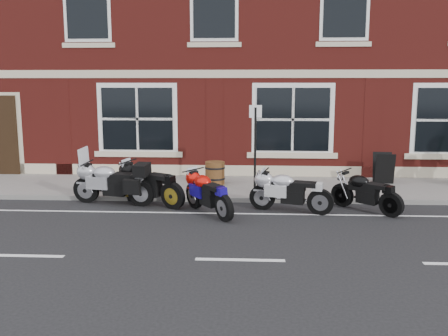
{
  "coord_description": "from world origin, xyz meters",
  "views": [
    {
      "loc": [
        0.18,
        -11.48,
        3.1
      ],
      "look_at": [
        -0.54,
        1.6,
        0.88
      ],
      "focal_mm": 40.0,
      "sensor_mm": 36.0,
      "label": 1
    }
  ],
  "objects_px": {
    "barrel_planter": "(215,173)",
    "moto_naked_black": "(365,191)",
    "a_board_sign": "(384,168)",
    "moto_sport_red": "(209,192)",
    "moto_sport_silver": "(289,190)",
    "moto_touring_silver": "(111,181)",
    "moto_sport_black": "(149,182)",
    "parking_sign": "(255,143)"
  },
  "relations": [
    {
      "from": "barrel_planter",
      "to": "moto_naked_black",
      "type": "bearing_deg",
      "value": -33.4
    },
    {
      "from": "moto_naked_black",
      "to": "a_board_sign",
      "type": "height_order",
      "value": "a_board_sign"
    },
    {
      "from": "moto_sport_red",
      "to": "a_board_sign",
      "type": "xyz_separation_m",
      "value": [
        5.01,
        3.42,
        0.05
      ]
    },
    {
      "from": "moto_sport_red",
      "to": "moto_naked_black",
      "type": "distance_m",
      "value": 3.84
    },
    {
      "from": "moto_sport_red",
      "to": "moto_sport_silver",
      "type": "height_order",
      "value": "moto_sport_red"
    },
    {
      "from": "moto_touring_silver",
      "to": "moto_naked_black",
      "type": "relative_size",
      "value": 1.49
    },
    {
      "from": "moto_sport_red",
      "to": "moto_naked_black",
      "type": "xyz_separation_m",
      "value": [
        3.81,
        0.46,
        -0.03
      ]
    },
    {
      "from": "moto_sport_black",
      "to": "a_board_sign",
      "type": "xyz_separation_m",
      "value": [
        6.63,
        2.55,
        0.0
      ]
    },
    {
      "from": "moto_sport_red",
      "to": "a_board_sign",
      "type": "distance_m",
      "value": 6.07
    },
    {
      "from": "parking_sign",
      "to": "moto_sport_silver",
      "type": "bearing_deg",
      "value": -64.29
    },
    {
      "from": "a_board_sign",
      "to": "barrel_planter",
      "type": "xyz_separation_m",
      "value": [
        -5.08,
        -0.4,
        -0.13
      ]
    },
    {
      "from": "moto_sport_silver",
      "to": "moto_naked_black",
      "type": "distance_m",
      "value": 1.87
    },
    {
      "from": "barrel_planter",
      "to": "parking_sign",
      "type": "height_order",
      "value": "parking_sign"
    },
    {
      "from": "moto_sport_black",
      "to": "barrel_planter",
      "type": "height_order",
      "value": "moto_sport_black"
    },
    {
      "from": "moto_sport_red",
      "to": "parking_sign",
      "type": "xyz_separation_m",
      "value": [
        1.12,
        1.93,
        0.97
      ]
    },
    {
      "from": "moto_sport_silver",
      "to": "parking_sign",
      "type": "bearing_deg",
      "value": 44.71
    },
    {
      "from": "a_board_sign",
      "to": "moto_sport_black",
      "type": "bearing_deg",
      "value": -153.77
    },
    {
      "from": "parking_sign",
      "to": "a_board_sign",
      "type": "bearing_deg",
      "value": 19.71
    },
    {
      "from": "moto_sport_black",
      "to": "moto_sport_silver",
      "type": "relative_size",
      "value": 0.99
    },
    {
      "from": "moto_sport_silver",
      "to": "barrel_planter",
      "type": "relative_size",
      "value": 2.97
    },
    {
      "from": "parking_sign",
      "to": "barrel_planter",
      "type": "bearing_deg",
      "value": 135.91
    },
    {
      "from": "a_board_sign",
      "to": "barrel_planter",
      "type": "relative_size",
      "value": 1.37
    },
    {
      "from": "a_board_sign",
      "to": "parking_sign",
      "type": "xyz_separation_m",
      "value": [
        -3.89,
        -1.5,
        0.93
      ]
    },
    {
      "from": "moto_touring_silver",
      "to": "moto_sport_black",
      "type": "bearing_deg",
      "value": -78.2
    },
    {
      "from": "moto_touring_silver",
      "to": "moto_sport_silver",
      "type": "height_order",
      "value": "moto_touring_silver"
    },
    {
      "from": "moto_touring_silver",
      "to": "moto_naked_black",
      "type": "bearing_deg",
      "value": -82.38
    },
    {
      "from": "moto_sport_black",
      "to": "parking_sign",
      "type": "xyz_separation_m",
      "value": [
        2.74,
        1.06,
        0.93
      ]
    },
    {
      "from": "a_board_sign",
      "to": "barrel_planter",
      "type": "bearing_deg",
      "value": -170.31
    },
    {
      "from": "moto_touring_silver",
      "to": "parking_sign",
      "type": "height_order",
      "value": "parking_sign"
    },
    {
      "from": "moto_sport_silver",
      "to": "moto_naked_black",
      "type": "relative_size",
      "value": 1.34
    },
    {
      "from": "moto_touring_silver",
      "to": "barrel_planter",
      "type": "bearing_deg",
      "value": -38.42
    },
    {
      "from": "moto_sport_red",
      "to": "parking_sign",
      "type": "bearing_deg",
      "value": 25.31
    },
    {
      "from": "moto_sport_silver",
      "to": "a_board_sign",
      "type": "relative_size",
      "value": 2.17
    },
    {
      "from": "moto_sport_silver",
      "to": "barrel_planter",
      "type": "distance_m",
      "value": 3.39
    },
    {
      "from": "moto_sport_black",
      "to": "moto_naked_black",
      "type": "xyz_separation_m",
      "value": [
        5.43,
        -0.41,
        -0.07
      ]
    },
    {
      "from": "moto_sport_silver",
      "to": "a_board_sign",
      "type": "height_order",
      "value": "a_board_sign"
    },
    {
      "from": "moto_touring_silver",
      "to": "moto_sport_red",
      "type": "height_order",
      "value": "moto_touring_silver"
    },
    {
      "from": "moto_touring_silver",
      "to": "moto_sport_silver",
      "type": "relative_size",
      "value": 1.11
    },
    {
      "from": "moto_sport_black",
      "to": "barrel_planter",
      "type": "xyz_separation_m",
      "value": [
        1.55,
        2.15,
        -0.12
      ]
    },
    {
      "from": "moto_naked_black",
      "to": "parking_sign",
      "type": "xyz_separation_m",
      "value": [
        -2.69,
        1.46,
        1.0
      ]
    },
    {
      "from": "moto_sport_black",
      "to": "parking_sign",
      "type": "height_order",
      "value": "parking_sign"
    },
    {
      "from": "barrel_planter",
      "to": "a_board_sign",
      "type": "bearing_deg",
      "value": 4.53
    }
  ]
}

